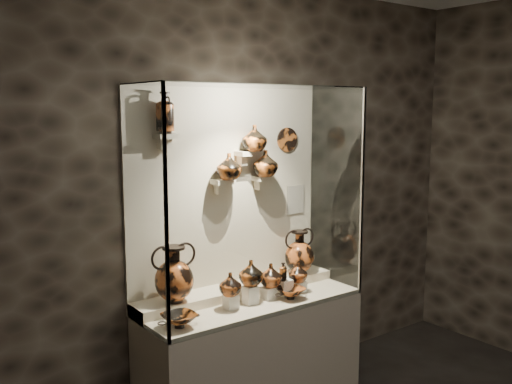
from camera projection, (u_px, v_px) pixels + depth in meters
wall_back at (227, 193)px, 4.37m from camera, size 5.00×0.02×3.20m
plinth at (252, 355)px, 4.29m from camera, size 1.70×0.60×0.80m
front_tier at (252, 302)px, 4.23m from camera, size 1.68×0.58×0.03m
rear_tier at (238, 292)px, 4.36m from camera, size 1.70×0.25×0.10m
back_panel at (227, 193)px, 4.37m from camera, size 1.70×0.03×1.60m
glass_front at (277, 203)px, 3.88m from camera, size 1.70×0.01×1.60m
glass_left at (144, 210)px, 3.62m from camera, size 0.01×0.60×1.60m
glass_right at (336, 188)px, 4.61m from camera, size 0.01×0.60×1.60m
glass_top at (251, 86)px, 4.00m from camera, size 1.70×0.60×0.01m
frame_post_left at (166, 217)px, 3.39m from camera, size 0.02×0.02×1.60m
frame_post_right at (362, 192)px, 4.38m from camera, size 0.02×0.02×1.60m
pedestal_a at (231, 301)px, 4.05m from camera, size 0.09×0.09×0.10m
pedestal_b at (250, 295)px, 4.15m from camera, size 0.09×0.09×0.13m
pedestal_c at (268, 293)px, 4.25m from camera, size 0.09×0.09×0.09m
pedestal_d at (285, 287)px, 4.34m from camera, size 0.09×0.09×0.12m
pedestal_e at (299, 286)px, 4.43m from camera, size 0.09×0.09×0.08m
bracket_ul at (166, 136)px, 3.92m from camera, size 0.14×0.12×0.04m
bracket_ca at (222, 182)px, 4.23m from camera, size 0.14×0.12×0.04m
bracket_cb at (243, 154)px, 4.32m from camera, size 0.10×0.12×0.04m
bracket_cc at (262, 178)px, 4.46m from camera, size 0.14×0.12×0.04m
amphora_left at (174, 274)px, 3.95m from camera, size 0.39×0.39×0.40m
amphora_right at (299, 252)px, 4.65m from camera, size 0.34×0.34×0.36m
jug_a at (230, 284)px, 4.01m from camera, size 0.19×0.19×0.17m
jug_b at (251, 273)px, 4.15m from camera, size 0.23×0.23×0.19m
jug_c at (271, 275)px, 4.24m from camera, size 0.18×0.18×0.18m
jug_e at (298, 272)px, 4.39m from camera, size 0.19×0.19×0.16m
lekythos_small at (283, 271)px, 4.29m from camera, size 0.09×0.09×0.16m
kylix_left at (179, 319)px, 3.69m from camera, size 0.34×0.31×0.11m
kylix_right at (290, 292)px, 4.25m from camera, size 0.33×0.31×0.11m
lekythos_tall at (165, 110)px, 3.87m from camera, size 0.14×0.14×0.32m
ovoid_vase_a at (229, 166)px, 4.20m from camera, size 0.24×0.24×0.20m
ovoid_vase_b at (254, 138)px, 4.31m from camera, size 0.20×0.20×0.20m
ovoid_vase_c at (265, 163)px, 4.40m from camera, size 0.22×0.22×0.20m
wall_plate at (287, 140)px, 4.62m from camera, size 0.20×0.02×0.20m
info_placard at (295, 199)px, 4.76m from camera, size 0.18×0.01×0.24m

